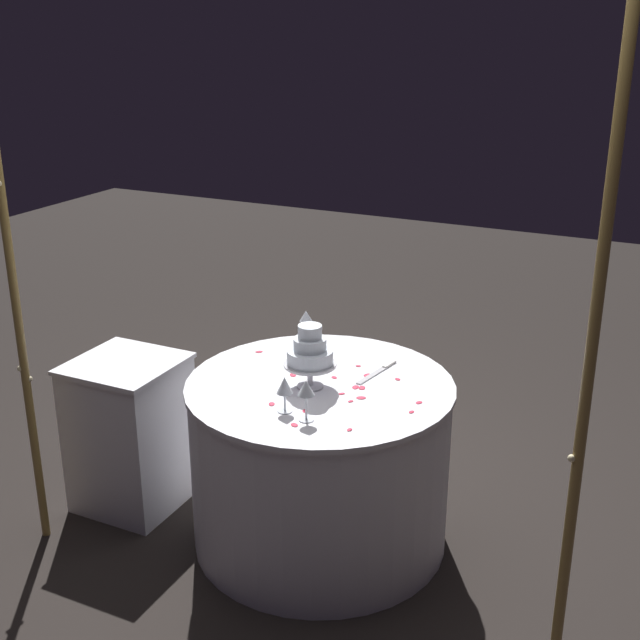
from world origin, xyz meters
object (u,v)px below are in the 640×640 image
wine_glass_2 (306,318)px  wine_glass_1 (285,387)px  cake_knife (379,371)px  decorative_arch (251,208)px  main_table (320,463)px  tiered_cake (310,353)px  side_table (130,433)px  wine_glass_0 (306,390)px

wine_glass_2 → wine_glass_1: bearing=110.2°
cake_knife → decorative_arch: bearing=76.7°
wine_glass_2 → cake_knife: (-0.44, 0.17, -0.12)m
decorative_arch → main_table: 1.34m
tiered_cake → side_table: bearing=4.2°
decorative_arch → main_table: size_ratio=2.17×
decorative_arch → tiered_cake: 0.85m
main_table → tiered_cake: size_ratio=4.15×
wine_glass_0 → cake_knife: bearing=-98.2°
main_table → cake_knife: cake_knife is taller
wine_glass_2 → main_table: bearing=123.8°
wine_glass_1 → side_table: bearing=-10.8°
tiered_cake → cake_knife: 0.37m
decorative_arch → main_table: bearing=-90.0°
main_table → cake_knife: (-0.18, -0.22, 0.38)m
wine_glass_1 → main_table: bearing=-92.0°
decorative_arch → wine_glass_0: 0.76m
side_table → decorative_arch: bearing=156.4°
main_table → wine_glass_2: (0.26, -0.39, 0.50)m
side_table → tiered_cake: bearing=-175.8°
decorative_arch → side_table: decorative_arch is taller
main_table → side_table: main_table is taller
main_table → tiered_cake: (0.02, 0.05, 0.53)m
wine_glass_1 → tiered_cake: bearing=-87.3°
wine_glass_0 → wine_glass_1: bearing=-15.5°
tiered_cake → wine_glass_0: tiered_cake is taller
decorative_arch → cake_knife: (-0.18, -0.75, -0.85)m
main_table → side_table: (0.94, 0.12, -0.01)m
wine_glass_2 → cake_knife: wine_glass_2 is taller
wine_glass_1 → cake_knife: size_ratio=0.50×
wine_glass_0 → tiered_cake: bearing=-66.4°
wine_glass_1 → wine_glass_2: size_ratio=0.91×
tiered_cake → cake_knife: bearing=-126.1°
decorative_arch → main_table: decorative_arch is taller
tiered_cake → wine_glass_2: size_ratio=1.71×
tiered_cake → wine_glass_1: 0.25m
tiered_cake → wine_glass_2: tiered_cake is taller
side_table → wine_glass_2: bearing=-143.1°
tiered_cake → wine_glass_0: bearing=113.6°
decorative_arch → tiered_cake: bearing=-87.4°
side_table → wine_glass_1: (-0.93, 0.18, 0.50)m
wine_glass_1 → wine_glass_2: (0.25, -0.68, 0.02)m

